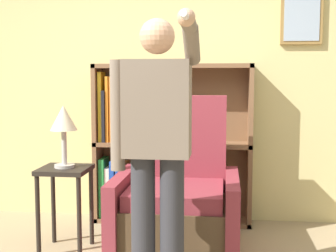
{
  "coord_description": "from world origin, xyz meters",
  "views": [
    {
      "loc": [
        0.61,
        -2.52,
        1.4
      ],
      "look_at": [
        0.23,
        0.64,
        1.06
      ],
      "focal_mm": 50.0,
      "sensor_mm": 36.0,
      "label": 1
    }
  ],
  "objects_px": {
    "person_standing": "(157,143)",
    "armchair": "(177,205)",
    "table_lamp": "(64,122)",
    "bookcase": "(155,147)",
    "side_table": "(65,186)"
  },
  "relations": [
    {
      "from": "bookcase",
      "to": "armchair",
      "type": "bearing_deg",
      "value": -69.1
    },
    {
      "from": "bookcase",
      "to": "table_lamp",
      "type": "bearing_deg",
      "value": -124.59
    },
    {
      "from": "person_standing",
      "to": "table_lamp",
      "type": "bearing_deg",
      "value": 138.39
    },
    {
      "from": "person_standing",
      "to": "armchair",
      "type": "bearing_deg",
      "value": 87.24
    },
    {
      "from": "bookcase",
      "to": "side_table",
      "type": "distance_m",
      "value": 1.07
    },
    {
      "from": "bookcase",
      "to": "armchair",
      "type": "relative_size",
      "value": 1.22
    },
    {
      "from": "person_standing",
      "to": "side_table",
      "type": "relative_size",
      "value": 2.56
    },
    {
      "from": "bookcase",
      "to": "table_lamp",
      "type": "height_order",
      "value": "bookcase"
    },
    {
      "from": "armchair",
      "to": "bookcase",
      "type": "bearing_deg",
      "value": 110.9
    },
    {
      "from": "person_standing",
      "to": "table_lamp",
      "type": "distance_m",
      "value": 1.14
    },
    {
      "from": "bookcase",
      "to": "person_standing",
      "type": "distance_m",
      "value": 1.66
    },
    {
      "from": "bookcase",
      "to": "table_lamp",
      "type": "xyz_separation_m",
      "value": [
        -0.6,
        -0.86,
        0.31
      ]
    },
    {
      "from": "bookcase",
      "to": "table_lamp",
      "type": "distance_m",
      "value": 1.09
    },
    {
      "from": "side_table",
      "to": "bookcase",
      "type": "bearing_deg",
      "value": 55.41
    },
    {
      "from": "bookcase",
      "to": "side_table",
      "type": "height_order",
      "value": "bookcase"
    }
  ]
}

